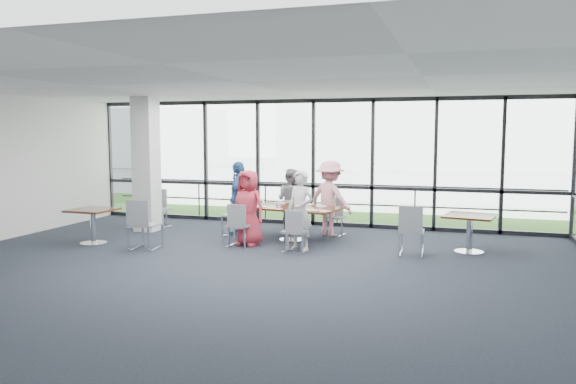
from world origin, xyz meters
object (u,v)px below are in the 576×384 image
(side_table_left, at_px, (93,214))
(chair_spare_la, at_px, (145,225))
(diner_near_left, at_px, (248,208))
(chair_main_fr, at_px, (335,217))
(diner_end, at_px, (239,199))
(chair_main_nr, at_px, (295,232))
(diner_far_left, at_px, (291,200))
(chair_main_nl, at_px, (239,226))
(structural_column, at_px, (146,164))
(chair_spare_r, at_px, (411,231))
(side_table_right, at_px, (470,220))
(chair_main_end, at_px, (234,215))
(chair_spare_lb, at_px, (160,209))
(diner_near_right, at_px, (300,211))
(main_table, at_px, (292,212))
(diner_far_right, at_px, (330,198))
(chair_main_fl, at_px, (296,211))

(side_table_left, relative_size, chair_spare_la, 0.89)
(diner_near_left, xyz_separation_m, chair_main_fr, (1.48, 1.64, -0.37))
(diner_end, distance_m, chair_main_nr, 2.27)
(diner_far_left, distance_m, chair_main_nl, 2.10)
(structural_column, xyz_separation_m, side_table_left, (-0.22, -1.80, -0.97))
(structural_column, relative_size, chair_spare_la, 3.19)
(structural_column, relative_size, chair_main_nl, 3.64)
(structural_column, distance_m, chair_spare_r, 6.49)
(diner_far_left, height_order, chair_spare_r, diner_far_left)
(chair_main_nl, xyz_separation_m, chair_spare_r, (3.48, 0.18, 0.04))
(side_table_right, height_order, chair_main_end, chair_main_end)
(chair_main_nr, bearing_deg, chair_spare_la, -155.18)
(side_table_right, relative_size, chair_spare_r, 1.14)
(side_table_left, relative_size, diner_end, 0.52)
(diner_end, xyz_separation_m, chair_spare_lb, (-2.35, 0.49, -0.39))
(diner_far_left, bearing_deg, chair_spare_lb, 22.76)
(structural_column, bearing_deg, diner_near_right, -14.92)
(main_table, bearing_deg, side_table_left, -146.00)
(diner_near_left, xyz_separation_m, diner_end, (-0.61, 0.98, 0.06))
(side_table_left, bearing_deg, diner_far_right, 28.04)
(chair_spare_lb, bearing_deg, diner_far_right, -158.64)
(diner_near_right, bearing_deg, structural_column, -175.84)
(diner_near_right, xyz_separation_m, chair_main_end, (-1.92, 1.15, -0.34))
(chair_main_fr, distance_m, chair_main_end, 2.32)
(chair_spare_la, bearing_deg, diner_far_left, 44.76)
(chair_main_fr, height_order, chair_spare_lb, chair_spare_lb)
(side_table_right, relative_size, diner_near_left, 0.69)
(diner_far_right, bearing_deg, diner_far_left, 10.56)
(chair_spare_la, bearing_deg, side_table_right, 7.00)
(diner_near_left, relative_size, diner_near_right, 0.98)
(structural_column, distance_m, main_table, 3.82)
(chair_spare_r, bearing_deg, chair_main_fl, 144.76)
(structural_column, xyz_separation_m, chair_spare_r, (6.32, -0.95, -1.12))
(side_table_left, height_order, diner_far_right, diner_far_right)
(chair_main_end, height_order, chair_spare_r, chair_spare_r)
(main_table, height_order, chair_main_nl, chair_main_nl)
(diner_near_left, xyz_separation_m, chair_spare_lb, (-2.96, 1.47, -0.33))
(diner_near_left, bearing_deg, chair_spare_lb, 166.35)
(chair_main_nr, distance_m, chair_spare_la, 3.03)
(side_table_left, relative_size, diner_far_right, 0.52)
(diner_far_left, bearing_deg, chair_main_nl, 92.94)
(diner_near_right, height_order, chair_spare_la, diner_near_right)
(diner_near_right, xyz_separation_m, chair_main_fl, (-0.72, 2.13, -0.32))
(chair_main_fl, xyz_separation_m, chair_main_end, (-1.19, -0.98, -0.01))
(diner_far_left, height_order, diner_far_right, diner_far_right)
(chair_main_nl, relative_size, chair_main_end, 0.94)
(main_table, bearing_deg, chair_main_nl, -119.96)
(structural_column, bearing_deg, diner_end, 1.07)
(structural_column, bearing_deg, diner_far_right, 8.32)
(diner_far_left, relative_size, chair_main_nl, 1.72)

